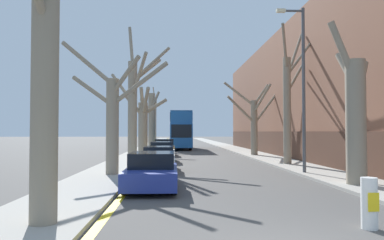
{
  "coord_description": "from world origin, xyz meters",
  "views": [
    {
      "loc": [
        -2.05,
        -6.08,
        2.09
      ],
      "look_at": [
        -0.09,
        33.62,
        3.33
      ],
      "focal_mm": 35.0,
      "sensor_mm": 36.0,
      "label": 1
    }
  ],
  "objects_px": {
    "double_decker_bus": "(181,128)",
    "street_tree_right_1": "(288,100)",
    "parked_car_3": "(164,148)",
    "street_tree_left_3": "(143,123)",
    "street_tree_left_1": "(112,116)",
    "street_tree_right_2": "(254,120)",
    "street_tree_left_2": "(134,101)",
    "street_tree_left_5": "(155,120)",
    "street_tree_left_0": "(41,30)",
    "parked_car_1": "(159,159)",
    "parked_car_2": "(162,152)",
    "lamp_post": "(302,81)",
    "street_tree_left_4": "(151,119)",
    "street_tree_right_0": "(355,115)",
    "parked_car_0": "(152,171)",
    "traffic_bollard": "(369,203)"
  },
  "relations": [
    {
      "from": "street_tree_left_2",
      "to": "street_tree_left_4",
      "type": "distance_m",
      "value": 19.22
    },
    {
      "from": "street_tree_left_3",
      "to": "parked_car_2",
      "type": "relative_size",
      "value": 1.48
    },
    {
      "from": "street_tree_right_0",
      "to": "street_tree_right_1",
      "type": "bearing_deg",
      "value": 88.39
    },
    {
      "from": "street_tree_left_0",
      "to": "parked_car_3",
      "type": "distance_m",
      "value": 24.79
    },
    {
      "from": "street_tree_left_1",
      "to": "parked_car_2",
      "type": "height_order",
      "value": "street_tree_left_1"
    },
    {
      "from": "double_decker_bus",
      "to": "street_tree_right_1",
      "type": "bearing_deg",
      "value": -74.21
    },
    {
      "from": "parked_car_2",
      "to": "double_decker_bus",
      "type": "bearing_deg",
      "value": 85.12
    },
    {
      "from": "street_tree_left_0",
      "to": "parked_car_2",
      "type": "distance_m",
      "value": 18.35
    },
    {
      "from": "street_tree_left_1",
      "to": "street_tree_right_0",
      "type": "xyz_separation_m",
      "value": [
        9.73,
        -3.74,
        -0.11
      ]
    },
    {
      "from": "street_tree_right_0",
      "to": "traffic_bollard",
      "type": "distance_m",
      "value": 6.84
    },
    {
      "from": "street_tree_left_4",
      "to": "street_tree_left_2",
      "type": "bearing_deg",
      "value": -90.23
    },
    {
      "from": "street_tree_right_1",
      "to": "parked_car_2",
      "type": "distance_m",
      "value": 9.17
    },
    {
      "from": "street_tree_right_0",
      "to": "lamp_post",
      "type": "bearing_deg",
      "value": 98.5
    },
    {
      "from": "street_tree_left_2",
      "to": "parked_car_3",
      "type": "xyz_separation_m",
      "value": [
        2.02,
        6.1,
        -3.56
      ]
    },
    {
      "from": "street_tree_left_0",
      "to": "parked_car_1",
      "type": "xyz_separation_m",
      "value": [
        2.08,
        11.94,
        -3.67
      ]
    },
    {
      "from": "parked_car_3",
      "to": "street_tree_right_2",
      "type": "bearing_deg",
      "value": -8.41
    },
    {
      "from": "street_tree_left_1",
      "to": "street_tree_right_2",
      "type": "height_order",
      "value": "street_tree_left_1"
    },
    {
      "from": "street_tree_left_0",
      "to": "traffic_bollard",
      "type": "bearing_deg",
      "value": -2.12
    },
    {
      "from": "street_tree_left_4",
      "to": "street_tree_right_0",
      "type": "xyz_separation_m",
      "value": [
        9.6,
        -31.9,
        -0.97
      ]
    },
    {
      "from": "street_tree_right_1",
      "to": "double_decker_bus",
      "type": "bearing_deg",
      "value": 105.79
    },
    {
      "from": "street_tree_left_5",
      "to": "street_tree_right_0",
      "type": "distance_m",
      "value": 41.97
    },
    {
      "from": "double_decker_bus",
      "to": "parked_car_2",
      "type": "relative_size",
      "value": 2.57
    },
    {
      "from": "parked_car_0",
      "to": "parked_car_2",
      "type": "xyz_separation_m",
      "value": [
        -0.0,
        12.18,
        0.02
      ]
    },
    {
      "from": "street_tree_right_1",
      "to": "parked_car_3",
      "type": "height_order",
      "value": "street_tree_right_1"
    },
    {
      "from": "street_tree_left_2",
      "to": "street_tree_right_2",
      "type": "height_order",
      "value": "street_tree_left_2"
    },
    {
      "from": "street_tree_left_4",
      "to": "parked_car_3",
      "type": "distance_m",
      "value": 13.6
    },
    {
      "from": "street_tree_left_0",
      "to": "street_tree_left_5",
      "type": "bearing_deg",
      "value": 89.81
    },
    {
      "from": "double_decker_bus",
      "to": "lamp_post",
      "type": "relative_size",
      "value": 1.32
    },
    {
      "from": "street_tree_left_5",
      "to": "parked_car_1",
      "type": "relative_size",
      "value": 2.02
    },
    {
      "from": "street_tree_left_2",
      "to": "parked_car_2",
      "type": "bearing_deg",
      "value": -13.2
    },
    {
      "from": "parked_car_0",
      "to": "traffic_bollard",
      "type": "height_order",
      "value": "parked_car_0"
    },
    {
      "from": "parked_car_1",
      "to": "street_tree_left_1",
      "type": "bearing_deg",
      "value": -129.24
    },
    {
      "from": "parked_car_0",
      "to": "lamp_post",
      "type": "bearing_deg",
      "value": 30.01
    },
    {
      "from": "parked_car_1",
      "to": "parked_car_3",
      "type": "xyz_separation_m",
      "value": [
        -0.0,
        12.5,
        0.06
      ]
    },
    {
      "from": "lamp_post",
      "to": "street_tree_left_4",
      "type": "bearing_deg",
      "value": 107.91
    },
    {
      "from": "street_tree_left_2",
      "to": "street_tree_left_5",
      "type": "distance_m",
      "value": 28.16
    },
    {
      "from": "street_tree_left_1",
      "to": "street_tree_right_2",
      "type": "relative_size",
      "value": 1.01
    },
    {
      "from": "street_tree_right_1",
      "to": "double_decker_bus",
      "type": "height_order",
      "value": "street_tree_right_1"
    },
    {
      "from": "street_tree_left_0",
      "to": "street_tree_left_4",
      "type": "bearing_deg",
      "value": 89.78
    },
    {
      "from": "street_tree_left_1",
      "to": "traffic_bollard",
      "type": "relative_size",
      "value": 5.81
    },
    {
      "from": "street_tree_left_0",
      "to": "parked_car_0",
      "type": "xyz_separation_m",
      "value": [
        2.08,
        5.69,
        -3.66
      ]
    },
    {
      "from": "street_tree_left_4",
      "to": "street_tree_left_1",
      "type": "bearing_deg",
      "value": -90.27
    },
    {
      "from": "parked_car_3",
      "to": "parked_car_1",
      "type": "bearing_deg",
      "value": -90.0
    },
    {
      "from": "parked_car_3",
      "to": "street_tree_left_3",
      "type": "bearing_deg",
      "value": 127.16
    },
    {
      "from": "parked_car_3",
      "to": "lamp_post",
      "type": "distance_m",
      "value": 16.74
    },
    {
      "from": "street_tree_left_1",
      "to": "street_tree_left_5",
      "type": "relative_size",
      "value": 0.75
    },
    {
      "from": "street_tree_left_1",
      "to": "street_tree_right_1",
      "type": "height_order",
      "value": "street_tree_right_1"
    },
    {
      "from": "street_tree_left_4",
      "to": "parked_car_1",
      "type": "bearing_deg",
      "value": -85.67
    },
    {
      "from": "street_tree_left_0",
      "to": "traffic_bollard",
      "type": "distance_m",
      "value": 8.01
    },
    {
      "from": "street_tree_left_3",
      "to": "street_tree_left_5",
      "type": "distance_m",
      "value": 19.37
    }
  ]
}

